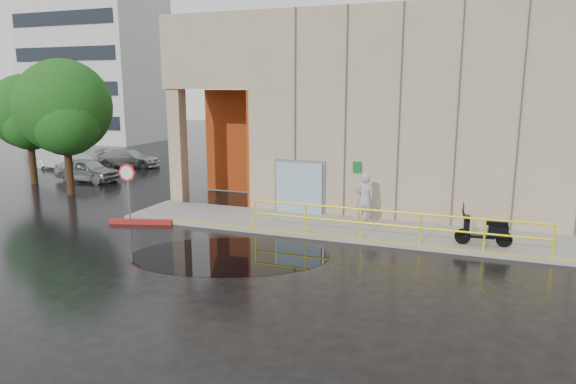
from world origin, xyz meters
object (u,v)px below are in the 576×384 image
at_px(red_curb, 141,222).
at_px(tree_near, 65,111).
at_px(car_b, 62,158).
at_px(person, 365,199).
at_px(scooter, 485,222).
at_px(tree_far, 28,115).
at_px(car_c, 129,158).
at_px(car_a, 87,170).
at_px(stop_sign, 127,179).

distance_m(red_curb, tree_near, 8.13).
xyz_separation_m(car_b, tree_near, (6.47, -6.23, 3.31)).
xyz_separation_m(person, scooter, (4.09, -1.25, -0.19)).
xyz_separation_m(scooter, tree_far, (-22.37, 3.80, 2.76)).
xyz_separation_m(person, tree_near, (-14.34, 0.95, 2.90)).
bearing_deg(car_c, car_a, -179.67).
distance_m(person, car_b, 22.01).
xyz_separation_m(red_curb, car_c, (-9.44, 11.78, 0.49)).
bearing_deg(red_curb, stop_sign, 177.75).
distance_m(person, tree_near, 14.66).
bearing_deg(person, tree_far, -23.57).
xyz_separation_m(scooter, car_c, (-21.54, 10.68, -0.33)).
bearing_deg(scooter, car_a, 160.47).
relative_size(stop_sign, car_c, 0.57).
bearing_deg(car_a, car_b, 59.62).
height_order(person, stop_sign, stop_sign).
bearing_deg(tree_near, person, -3.78).
bearing_deg(person, red_curb, 0.68).
height_order(red_curb, car_c, car_c).
distance_m(stop_sign, tree_far, 11.10).
relative_size(red_curb, tree_far, 0.42).
relative_size(red_curb, car_b, 0.57).
bearing_deg(car_a, car_c, 15.33).
distance_m(scooter, stop_sign, 12.67).
relative_size(scooter, red_curb, 0.73).
relative_size(red_curb, car_a, 0.64).
bearing_deg(stop_sign, car_a, 154.26).
xyz_separation_m(stop_sign, car_c, (-8.94, 11.76, -1.10)).
bearing_deg(car_c, tree_near, -172.54).
xyz_separation_m(tree_near, tree_far, (-3.95, 1.61, -0.33)).
xyz_separation_m(stop_sign, car_a, (-7.74, 6.59, -1.05)).
bearing_deg(scooter, stop_sign, -179.49).
bearing_deg(person, car_b, -34.65).
bearing_deg(car_c, stop_sign, -155.46).
xyz_separation_m(scooter, car_a, (-20.35, 5.51, -0.28)).
distance_m(car_a, car_c, 5.31).
relative_size(scooter, car_c, 0.44).
xyz_separation_m(person, red_curb, (-8.02, -2.34, -1.01)).
xyz_separation_m(person, car_b, (-20.80, 7.18, -0.41)).
bearing_deg(stop_sign, car_b, 156.94).
height_order(car_a, tree_far, tree_far).
distance_m(stop_sign, car_a, 10.22).
relative_size(stop_sign, tree_near, 0.36).
bearing_deg(tree_far, car_c, 83.11).
bearing_deg(tree_near, scooter, -6.79).
bearing_deg(tree_near, tree_far, 157.82).
bearing_deg(tree_near, stop_sign, -29.33).
height_order(person, tree_near, tree_near).
bearing_deg(person, car_a, -30.31).
height_order(scooter, tree_far, tree_far).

